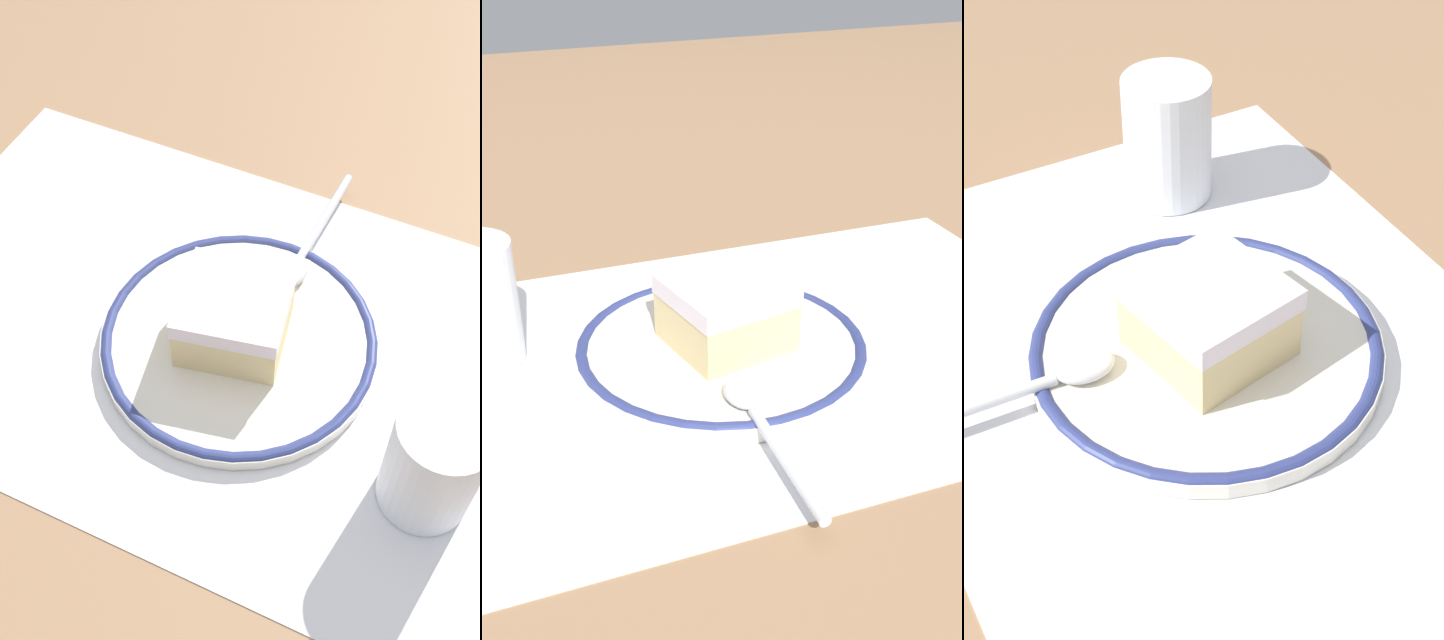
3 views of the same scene
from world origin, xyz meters
The scene contains 6 objects.
ground_plane centered at (0.00, 0.00, 0.00)m, with size 2.40×2.40×0.00m, color #9E7551.
placemat centered at (0.00, 0.00, 0.00)m, with size 0.53×0.36×0.00m, color white.
plate centered at (0.03, 0.00, 0.01)m, with size 0.21×0.21×0.01m.
cake_slice centered at (0.02, 0.00, 0.04)m, with size 0.09×0.09×0.05m.
spoon centered at (0.04, 0.10, 0.02)m, with size 0.03×0.14×0.01m.
cup centered at (0.19, -0.06, 0.04)m, with size 0.06×0.06×0.09m.
Camera 3 is at (-0.34, 0.20, 0.42)m, focal length 54.88 mm.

